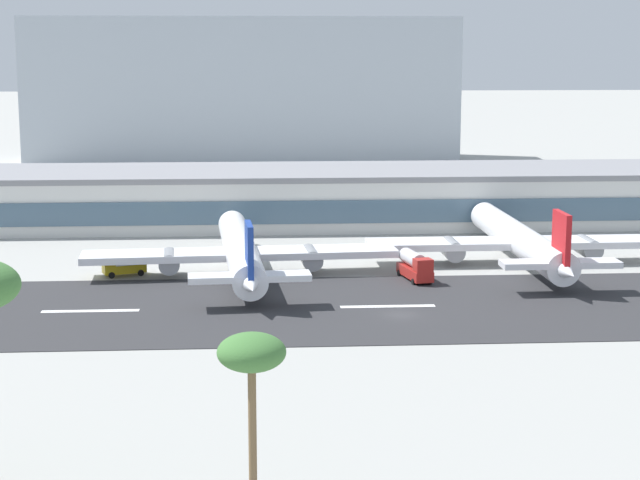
{
  "coord_description": "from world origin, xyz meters",
  "views": [
    {
      "loc": [
        -17.89,
        -124.01,
        32.02
      ],
      "look_at": [
        -8.12,
        26.55,
        4.65
      ],
      "focal_mm": 59.25,
      "sensor_mm": 36.0,
      "label": 1
    }
  ],
  "objects_px": {
    "distant_hotel_block": "(243,90)",
    "airliner_red_tail_gate_1": "(522,242)",
    "terminal_building": "(354,195)",
    "service_box_truck_0": "(124,263)",
    "airliner_navy_tail_gate_0": "(241,253)",
    "service_fuel_truck_1": "(415,266)",
    "palm_tree_2": "(252,357)"
  },
  "relations": [
    {
      "from": "terminal_building",
      "to": "distant_hotel_block",
      "type": "height_order",
      "value": "distant_hotel_block"
    },
    {
      "from": "terminal_building",
      "to": "service_box_truck_0",
      "type": "distance_m",
      "value": 58.86
    },
    {
      "from": "terminal_building",
      "to": "palm_tree_2",
      "type": "height_order",
      "value": "palm_tree_2"
    },
    {
      "from": "palm_tree_2",
      "to": "service_fuel_truck_1",
      "type": "bearing_deg",
      "value": 72.83
    },
    {
      "from": "distant_hotel_block",
      "to": "airliner_red_tail_gate_1",
      "type": "distance_m",
      "value": 161.86
    },
    {
      "from": "distant_hotel_block",
      "to": "terminal_building",
      "type": "bearing_deg",
      "value": -79.37
    },
    {
      "from": "airliner_navy_tail_gate_0",
      "to": "palm_tree_2",
      "type": "distance_m",
      "value": 78.49
    },
    {
      "from": "distant_hotel_block",
      "to": "service_box_truck_0",
      "type": "height_order",
      "value": "distant_hotel_block"
    },
    {
      "from": "distant_hotel_block",
      "to": "service_fuel_truck_1",
      "type": "bearing_deg",
      "value": -81.38
    },
    {
      "from": "distant_hotel_block",
      "to": "airliner_red_tail_gate_1",
      "type": "height_order",
      "value": "distant_hotel_block"
    },
    {
      "from": "service_fuel_truck_1",
      "to": "airliner_red_tail_gate_1",
      "type": "bearing_deg",
      "value": 107.74
    },
    {
      "from": "service_box_truck_0",
      "to": "palm_tree_2",
      "type": "distance_m",
      "value": 82.34
    },
    {
      "from": "distant_hotel_block",
      "to": "service_fuel_truck_1",
      "type": "xyz_separation_m",
      "value": [
        25.01,
        -164.97,
        -18.41
      ]
    },
    {
      "from": "airliner_navy_tail_gate_0",
      "to": "service_fuel_truck_1",
      "type": "bearing_deg",
      "value": -103.34
    },
    {
      "from": "airliner_navy_tail_gate_0",
      "to": "distant_hotel_block",
      "type": "bearing_deg",
      "value": -3.62
    },
    {
      "from": "airliner_red_tail_gate_1",
      "to": "service_fuel_truck_1",
      "type": "bearing_deg",
      "value": 118.27
    },
    {
      "from": "distant_hotel_block",
      "to": "service_box_truck_0",
      "type": "distance_m",
      "value": 161.15
    },
    {
      "from": "terminal_building",
      "to": "distant_hotel_block",
      "type": "bearing_deg",
      "value": 100.63
    },
    {
      "from": "airliner_red_tail_gate_1",
      "to": "service_fuel_truck_1",
      "type": "height_order",
      "value": "airliner_red_tail_gate_1"
    },
    {
      "from": "service_fuel_truck_1",
      "to": "distant_hotel_block",
      "type": "bearing_deg",
      "value": 177.47
    },
    {
      "from": "service_fuel_truck_1",
      "to": "airliner_navy_tail_gate_0",
      "type": "bearing_deg",
      "value": -110.65
    },
    {
      "from": "airliner_red_tail_gate_1",
      "to": "service_box_truck_0",
      "type": "relative_size",
      "value": 8.1
    },
    {
      "from": "service_box_truck_0",
      "to": "service_fuel_truck_1",
      "type": "relative_size",
      "value": 0.73
    },
    {
      "from": "airliner_navy_tail_gate_0",
      "to": "airliner_red_tail_gate_1",
      "type": "relative_size",
      "value": 0.99
    },
    {
      "from": "terminal_building",
      "to": "distant_hotel_block",
      "type": "distance_m",
      "value": 117.05
    },
    {
      "from": "airliner_navy_tail_gate_0",
      "to": "service_box_truck_0",
      "type": "bearing_deg",
      "value": 80.57
    },
    {
      "from": "terminal_building",
      "to": "distant_hotel_block",
      "type": "relative_size",
      "value": 1.44
    },
    {
      "from": "distant_hotel_block",
      "to": "airliner_red_tail_gate_1",
      "type": "bearing_deg",
      "value": -74.61
    },
    {
      "from": "terminal_building",
      "to": "airliner_navy_tail_gate_0",
      "type": "distance_m",
      "value": 51.29
    },
    {
      "from": "terminal_building",
      "to": "airliner_navy_tail_gate_0",
      "type": "relative_size",
      "value": 3.42
    },
    {
      "from": "airliner_red_tail_gate_1",
      "to": "service_fuel_truck_1",
      "type": "relative_size",
      "value": 5.92
    },
    {
      "from": "airliner_red_tail_gate_1",
      "to": "service_box_truck_0",
      "type": "xyz_separation_m",
      "value": [
        -58.86,
        -4.05,
        -1.69
      ]
    }
  ]
}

